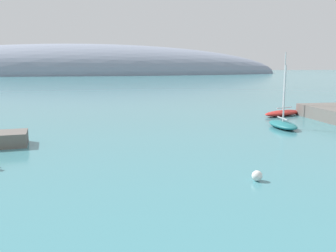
# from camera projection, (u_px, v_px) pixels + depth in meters

# --- Properties ---
(distant_ridge) EXTENTS (243.29, 59.17, 35.18)m
(distant_ridge) POSITION_uv_depth(u_px,v_px,m) (79.00, 74.00, 221.96)
(distant_ridge) COLOR gray
(distant_ridge) RESTS_ON ground
(sailboat_red_near_shore) EXTENTS (7.21, 4.70, 8.95)m
(sailboat_red_near_shore) POSITION_uv_depth(u_px,v_px,m) (283.00, 112.00, 53.95)
(sailboat_red_near_shore) COLOR red
(sailboat_red_near_shore) RESTS_ON water
(sailboat_teal_outer_mooring) EXTENTS (2.54, 5.65, 7.29)m
(sailboat_teal_outer_mooring) POSITION_uv_depth(u_px,v_px,m) (283.00, 124.00, 44.02)
(sailboat_teal_outer_mooring) COLOR #1E6B70
(sailboat_teal_outer_mooring) RESTS_ON water
(mooring_buoy_white) EXTENTS (0.70, 0.70, 0.70)m
(mooring_buoy_white) POSITION_uv_depth(u_px,v_px,m) (257.00, 176.00, 24.63)
(mooring_buoy_white) COLOR silver
(mooring_buoy_white) RESTS_ON water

